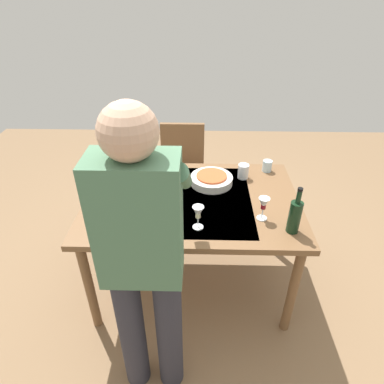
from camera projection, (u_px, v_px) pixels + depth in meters
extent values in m
plane|color=#846647|center=(192.00, 278.00, 2.65)|extent=(6.00, 6.00, 0.00)
cube|color=brown|center=(192.00, 201.00, 2.24)|extent=(1.43, 0.98, 0.04)
cube|color=#B2B7C1|center=(192.00, 198.00, 2.23)|extent=(0.78, 0.83, 0.00)
cylinder|color=brown|center=(270.00, 211.00, 2.79)|extent=(0.06, 0.06, 0.74)
cylinder|color=brown|center=(117.00, 209.00, 2.82)|extent=(0.06, 0.06, 0.74)
cylinder|color=brown|center=(293.00, 291.00, 2.09)|extent=(0.06, 0.06, 0.74)
cylinder|color=brown|center=(89.00, 287.00, 2.11)|extent=(0.06, 0.06, 0.74)
cube|color=#523019|center=(182.00, 179.00, 3.07)|extent=(0.40, 0.40, 0.04)
cube|color=brown|center=(183.00, 146.00, 3.08)|extent=(0.40, 0.04, 0.45)
cylinder|color=brown|center=(200.00, 190.00, 3.33)|extent=(0.04, 0.04, 0.43)
cylinder|color=brown|center=(166.00, 189.00, 3.34)|extent=(0.04, 0.04, 0.43)
cylinder|color=brown|center=(200.00, 210.00, 3.05)|extent=(0.04, 0.04, 0.43)
cylinder|color=brown|center=(163.00, 209.00, 3.05)|extent=(0.04, 0.04, 0.43)
cylinder|color=#2D2D38|center=(132.00, 331.00, 1.77)|extent=(0.14, 0.14, 0.88)
cylinder|color=#2D2D38|center=(169.00, 332.00, 1.77)|extent=(0.14, 0.14, 0.88)
cube|color=#4C7556|center=(138.00, 222.00, 1.37)|extent=(0.36, 0.20, 0.60)
sphere|color=tan|center=(128.00, 132.00, 1.15)|extent=(0.22, 0.22, 0.22)
cylinder|color=#4C7556|center=(108.00, 177.00, 1.53)|extent=(0.08, 0.52, 0.40)
cylinder|color=#4C7556|center=(182.00, 178.00, 1.52)|extent=(0.08, 0.52, 0.40)
cylinder|color=black|center=(294.00, 217.00, 1.89)|extent=(0.07, 0.07, 0.20)
cylinder|color=black|center=(299.00, 197.00, 1.81)|extent=(0.03, 0.03, 0.08)
cylinder|color=black|center=(300.00, 190.00, 1.79)|extent=(0.03, 0.03, 0.02)
cylinder|color=white|center=(262.00, 218.00, 2.04)|extent=(0.06, 0.06, 0.01)
cylinder|color=white|center=(262.00, 213.00, 2.02)|extent=(0.01, 0.01, 0.07)
cone|color=white|center=(264.00, 203.00, 1.98)|extent=(0.07, 0.07, 0.07)
cylinder|color=maroon|center=(263.00, 206.00, 1.99)|extent=(0.03, 0.03, 0.03)
cylinder|color=white|center=(198.00, 227.00, 1.97)|extent=(0.06, 0.06, 0.01)
cylinder|color=white|center=(198.00, 222.00, 1.95)|extent=(0.01, 0.01, 0.07)
cone|color=white|center=(198.00, 212.00, 1.91)|extent=(0.07, 0.07, 0.07)
cylinder|color=beige|center=(198.00, 215.00, 1.92)|extent=(0.03, 0.03, 0.03)
cylinder|color=silver|center=(149.00, 181.00, 2.32)|extent=(0.07, 0.07, 0.09)
cylinder|color=silver|center=(135.00, 168.00, 2.46)|extent=(0.07, 0.07, 0.11)
cylinder|color=silver|center=(243.00, 171.00, 2.42)|extent=(0.08, 0.08, 0.11)
cylinder|color=silver|center=(267.00, 166.00, 2.51)|extent=(0.07, 0.07, 0.09)
cylinder|color=white|center=(211.00, 180.00, 2.37)|extent=(0.30, 0.30, 0.05)
cylinder|color=#C6562D|center=(212.00, 177.00, 2.36)|extent=(0.22, 0.22, 0.03)
cylinder|color=white|center=(145.00, 224.00, 1.99)|extent=(0.23, 0.23, 0.01)
cube|color=silver|center=(170.00, 174.00, 2.49)|extent=(0.02, 0.18, 0.00)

